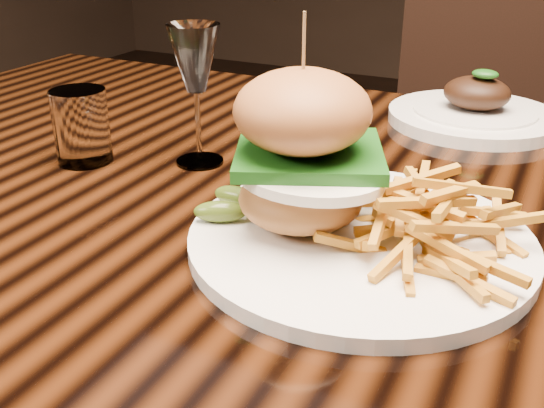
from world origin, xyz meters
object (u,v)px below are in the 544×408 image
at_px(far_dish, 474,113).
at_px(wine_glass, 195,64).
at_px(dining_table, 332,251).
at_px(burger_plate, 353,193).
at_px(chair_far, 485,140).

bearing_deg(far_dish, wine_glass, -131.55).
bearing_deg(wine_glass, dining_table, -3.86).
height_order(dining_table, wine_glass, wine_glass).
bearing_deg(burger_plate, dining_table, 106.56).
bearing_deg(dining_table, burger_plate, -62.33).
relative_size(burger_plate, wine_glass, 1.90).
xyz_separation_m(far_dish, chair_far, (-0.04, 0.56, -0.23)).
distance_m(dining_table, chair_far, 0.90).
xyz_separation_m(wine_glass, chair_far, (0.24, 0.88, -0.34)).
bearing_deg(dining_table, chair_far, 86.51).
height_order(dining_table, chair_far, chair_far).
height_order(burger_plate, wine_glass, burger_plate).
bearing_deg(burger_plate, far_dish, 73.98).
distance_m(burger_plate, far_dish, 0.45).
bearing_deg(chair_far, dining_table, -101.03).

